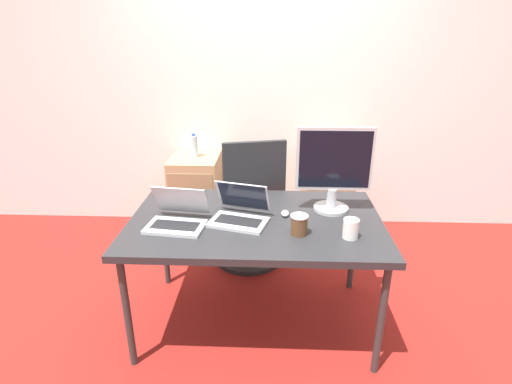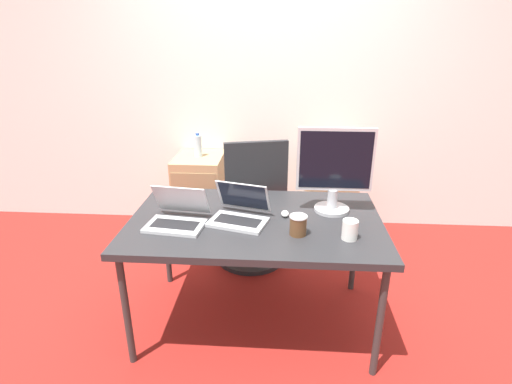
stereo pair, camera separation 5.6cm
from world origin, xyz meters
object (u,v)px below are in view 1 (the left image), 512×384
mouse (285,213)px  laptop_left (240,213)px  laptop_right (177,217)px  water_bottle (194,146)px  office_chair (250,219)px  cabinet_left (197,195)px  cabinet_right (326,197)px  monitor (334,168)px  coffee_cup_white (351,229)px  coffee_cup_brown (299,225)px

mouse → laptop_left: bearing=-165.1°
laptop_right → mouse: (0.61, 0.14, -0.03)m
water_bottle → mouse: bearing=-57.5°
office_chair → cabinet_left: bearing=133.7°
cabinet_right → monitor: monitor is taller
laptop_right → cabinet_right: bearing=52.6°
laptop_left → office_chair: bearing=88.8°
cabinet_right → coffee_cup_white: (-0.07, -1.45, 0.42)m
mouse → coffee_cup_white: 0.42m
cabinet_left → laptop_right: bearing=-83.5°
cabinet_right → coffee_cup_brown: (-0.34, -1.42, 0.42)m
cabinet_left → laptop_right: laptop_right is taller
office_chair → coffee_cup_white: bearing=-57.4°
cabinet_left → mouse: size_ratio=10.40×
cabinet_right → laptop_right: laptop_right is taller
cabinet_right → laptop_right: bearing=-127.4°
office_chair → laptop_left: size_ratio=2.91×
laptop_right → mouse: bearing=12.7°
water_bottle → coffee_cup_white: bearing=-52.9°
cabinet_left → laptop_left: bearing=-68.4°
office_chair → cabinet_right: (0.66, 0.54, -0.03)m
office_chair → laptop_right: (-0.36, -0.79, 0.38)m
coffee_cup_white → coffee_cup_brown: 0.27m
water_bottle → laptop_left: bearing=-68.4°
coffee_cup_white → coffee_cup_brown: coffee_cup_brown is taller
office_chair → coffee_cup_brown: office_chair is taller
mouse → coffee_cup_white: size_ratio=0.65×
office_chair → laptop_right: bearing=-114.5°
laptop_left → monitor: size_ratio=0.71×
cabinet_right → monitor: (-0.13, -1.09, 0.63)m
monitor → coffee_cup_brown: size_ratio=4.64×
cabinet_left → laptop_left: laptop_left is taller
coffee_cup_white → mouse: bearing=142.8°
water_bottle → coffee_cup_brown: size_ratio=1.88×
water_bottle → laptop_left: (0.50, -1.26, -0.04)m
cabinet_right → water_bottle: bearing=179.9°
office_chair → mouse: bearing=-69.4°
cabinet_left → office_chair: bearing=-46.3°
mouse → monitor: bearing=19.4°
laptop_left → coffee_cup_white: size_ratio=3.40×
laptop_right → coffee_cup_white: 0.95m
water_bottle → cabinet_left: bearing=-90.0°
laptop_left → water_bottle: bearing=111.6°
laptop_right → monitor: bearing=14.9°
laptop_left → mouse: bearing=14.9°
laptop_right → coffee_cup_brown: laptop_right is taller
monitor → mouse: 0.39m
coffee_cup_brown → mouse: bearing=106.9°
office_chair → cabinet_left: 0.74m
laptop_right → mouse: laptop_right is taller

